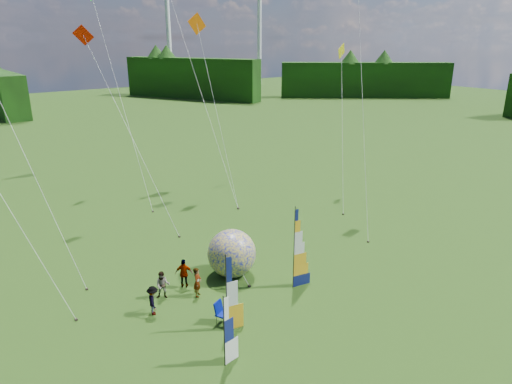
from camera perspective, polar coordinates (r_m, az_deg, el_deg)
ground at (r=23.44m, az=8.19°, el=-14.91°), size 220.00×220.00×0.00m
treeline_ring at (r=21.50m, az=8.68°, el=-5.99°), size 210.00×210.00×8.00m
turbine_left at (r=137.29m, az=0.42°, el=19.61°), size 8.00×1.20×30.00m
turbine_right at (r=129.71m, az=-10.90°, el=19.35°), size 8.00×1.20×30.00m
feather_banner_main at (r=24.41m, az=4.78°, el=-7.18°), size 1.23×0.34×4.54m
side_banner_left at (r=21.16m, az=-3.71°, el=-12.74°), size 1.04×0.32×3.77m
side_banner_far at (r=19.34m, az=-4.00°, el=-17.15°), size 0.95×0.22×3.18m
bol_inflatable at (r=25.98m, az=-3.05°, el=-7.66°), size 3.16×3.16×2.75m
spectator_a at (r=24.45m, az=-7.34°, el=-11.10°), size 0.70×0.69×1.63m
spectator_b at (r=24.59m, az=-11.59°, el=-11.33°), size 0.81×0.71×1.51m
spectator_c at (r=23.41m, az=-12.75°, el=-13.09°), size 0.66×1.04×1.50m
spectator_d at (r=25.34m, az=-8.97°, el=-10.01°), size 1.01×0.91×1.66m
camp_chair at (r=22.37m, az=-4.12°, el=-14.84°), size 0.85×0.85×1.12m
kite_whale at (r=39.33m, az=-6.83°, el=12.87°), size 6.48×14.95×17.96m
kite_rainbow_delta at (r=26.37m, az=-27.08°, el=5.70°), size 6.78×9.48×15.78m
kite_parafoil at (r=32.73m, az=13.30°, el=11.41°), size 7.91×9.60×18.03m
small_kite_red at (r=32.49m, az=-15.43°, el=7.80°), size 6.07×10.67×14.25m
small_kite_orange at (r=37.23m, az=-4.89°, el=10.66°), size 4.33×9.65×15.45m
small_kite_yellow at (r=37.64m, az=10.79°, el=8.58°), size 9.64×10.05×12.98m
small_kite_green at (r=39.23m, az=-16.65°, el=12.03°), size 6.21×12.95×17.69m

